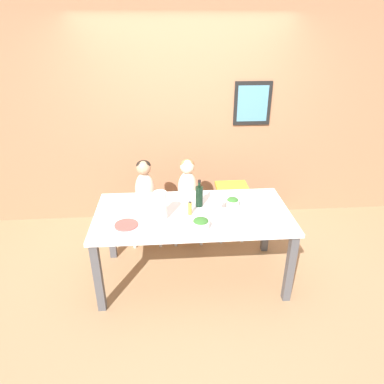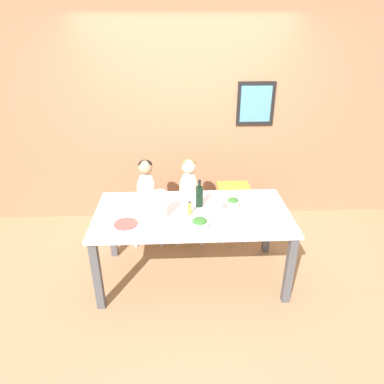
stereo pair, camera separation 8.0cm
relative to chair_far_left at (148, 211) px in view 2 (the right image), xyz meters
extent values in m
plane|color=#9E7A56|center=(0.49, -0.70, -0.39)|extent=(14.00, 14.00, 0.00)
cube|color=#9E6B4C|center=(0.49, 0.63, 0.96)|extent=(10.00, 0.06, 2.70)
cube|color=black|center=(1.31, 0.59, 1.11)|extent=(0.45, 0.02, 0.52)
cube|color=teal|center=(1.31, 0.58, 1.11)|extent=(0.37, 0.00, 0.43)
cube|color=silver|center=(0.49, -0.70, 0.36)|extent=(1.85, 0.92, 0.03)
cube|color=#4C4C51|center=(-0.38, -1.10, -0.02)|extent=(0.07, 0.07, 0.73)
cube|color=#4C4C51|center=(1.35, -1.10, -0.02)|extent=(0.07, 0.07, 0.73)
cube|color=#4C4C51|center=(-0.38, -0.30, -0.02)|extent=(0.07, 0.07, 0.73)
cube|color=#4C4C51|center=(1.35, -0.30, -0.02)|extent=(0.07, 0.07, 0.73)
cylinder|color=silver|center=(-0.15, -0.15, -0.18)|extent=(0.04, 0.04, 0.41)
cylinder|color=silver|center=(0.15, -0.15, -0.18)|extent=(0.04, 0.04, 0.41)
cylinder|color=silver|center=(-0.15, 0.15, -0.18)|extent=(0.04, 0.04, 0.41)
cylinder|color=silver|center=(0.15, 0.15, -0.18)|extent=(0.04, 0.04, 0.41)
cube|color=tan|center=(0.00, 0.00, 0.05)|extent=(0.43, 0.40, 0.05)
cylinder|color=silver|center=(0.33, -0.15, -0.18)|extent=(0.04, 0.04, 0.41)
cylinder|color=silver|center=(0.63, -0.15, -0.18)|extent=(0.04, 0.04, 0.41)
cylinder|color=silver|center=(0.33, 0.15, -0.18)|extent=(0.04, 0.04, 0.41)
cylinder|color=silver|center=(0.63, 0.15, -0.18)|extent=(0.04, 0.04, 0.41)
cube|color=tan|center=(0.48, 0.00, 0.05)|extent=(0.43, 0.40, 0.05)
cylinder|color=silver|center=(0.87, -0.13, -0.07)|extent=(0.04, 0.04, 0.63)
cylinder|color=silver|center=(1.13, -0.13, -0.07)|extent=(0.04, 0.04, 0.63)
cylinder|color=silver|center=(0.87, 0.13, -0.07)|extent=(0.04, 0.04, 0.63)
cylinder|color=silver|center=(1.13, 0.13, -0.07)|extent=(0.04, 0.04, 0.63)
cube|color=gold|center=(1.00, 0.00, 0.27)|extent=(0.36, 0.34, 0.05)
ellipsoid|color=beige|center=(0.00, 0.00, 0.28)|extent=(0.22, 0.17, 0.43)
sphere|color=tan|center=(0.00, 0.00, 0.56)|extent=(0.16, 0.16, 0.16)
ellipsoid|color=black|center=(0.00, 0.01, 0.58)|extent=(0.16, 0.15, 0.11)
ellipsoid|color=beige|center=(0.48, 0.00, 0.28)|extent=(0.22, 0.17, 0.43)
sphere|color=beige|center=(0.48, 0.00, 0.56)|extent=(0.16, 0.16, 0.16)
ellipsoid|color=olive|center=(0.48, 0.01, 0.58)|extent=(0.16, 0.15, 0.11)
cylinder|color=black|center=(0.56, -0.57, 0.48)|extent=(0.07, 0.07, 0.20)
cylinder|color=black|center=(0.56, -0.57, 0.61)|extent=(0.03, 0.03, 0.07)
cylinder|color=black|center=(0.56, -0.57, 0.64)|extent=(0.03, 0.03, 0.02)
cylinder|color=white|center=(0.19, -0.80, 0.51)|extent=(0.12, 0.12, 0.27)
cylinder|color=white|center=(0.75, -0.71, 0.38)|extent=(0.06, 0.06, 0.00)
cylinder|color=white|center=(0.75, -0.71, 0.41)|extent=(0.01, 0.01, 0.07)
ellipsoid|color=white|center=(0.75, -0.71, 0.50)|extent=(0.06, 0.06, 0.10)
cylinder|color=silver|center=(0.54, -0.98, 0.41)|extent=(0.16, 0.16, 0.07)
ellipsoid|color=#336628|center=(0.54, -0.98, 0.44)|extent=(0.13, 0.13, 0.05)
cylinder|color=silver|center=(0.89, -0.61, 0.41)|extent=(0.13, 0.13, 0.07)
ellipsoid|color=#336628|center=(0.89, -0.61, 0.44)|extent=(0.11, 0.11, 0.05)
cylinder|color=#D14C47|center=(-0.12, -0.89, 0.38)|extent=(0.21, 0.21, 0.01)
cylinder|color=silver|center=(0.02, -0.40, 0.38)|extent=(0.21, 0.21, 0.01)
cylinder|color=#BC8E33|center=(0.46, -0.74, 0.44)|extent=(0.04, 0.04, 0.13)
cone|color=black|center=(0.46, -0.74, 0.51)|extent=(0.03, 0.03, 0.02)
camera|label=1|loc=(0.28, -3.51, 1.99)|focal=32.00mm
camera|label=2|loc=(0.35, -3.52, 1.99)|focal=32.00mm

